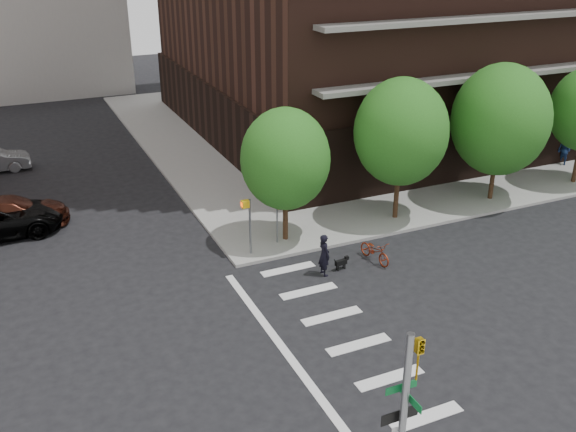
# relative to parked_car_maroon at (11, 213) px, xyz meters

# --- Properties ---
(ground) EXTENTS (120.00, 120.00, 0.00)m
(ground) POSITION_rel_parked_car_maroon_xyz_m (7.47, -15.39, -0.78)
(ground) COLOR black
(ground) RESTS_ON ground
(sidewalk_ne) EXTENTS (39.00, 33.00, 0.15)m
(sidewalk_ne) POSITION_rel_parked_car_maroon_xyz_m (27.97, 8.11, -0.70)
(sidewalk_ne) COLOR gray
(sidewalk_ne) RESTS_ON ground
(crosswalk) EXTENTS (3.85, 13.00, 0.01)m
(crosswalk) POSITION_rel_parked_car_maroon_xyz_m (9.68, -15.39, -0.77)
(crosswalk) COLOR silver
(crosswalk) RESTS_ON ground
(tree_a) EXTENTS (4.00, 4.00, 5.90)m
(tree_a) POSITION_rel_parked_car_maroon_xyz_m (11.47, -6.89, 3.27)
(tree_a) COLOR #301E11
(tree_a) RESTS_ON sidewalk_ne
(tree_b) EXTENTS (4.50, 4.50, 6.65)m
(tree_b) POSITION_rel_parked_car_maroon_xyz_m (17.47, -6.89, 3.77)
(tree_b) COLOR #301E11
(tree_b) RESTS_ON sidewalk_ne
(tree_c) EXTENTS (5.00, 5.00, 6.80)m
(tree_c) POSITION_rel_parked_car_maroon_xyz_m (23.47, -6.89, 3.67)
(tree_c) COLOR #301E11
(tree_c) RESTS_ON sidewalk_ne
(pedestrian_signal) EXTENTS (2.18, 0.67, 2.60)m
(pedestrian_signal) POSITION_rel_parked_car_maroon_xyz_m (9.79, -7.47, 1.08)
(pedestrian_signal) COLOR slate
(pedestrian_signal) RESTS_ON sidewalk_ne
(parked_car_maroon) EXTENTS (2.54, 5.49, 1.55)m
(parked_car_maroon) POSITION_rel_parked_car_maroon_xyz_m (0.00, 0.00, 0.00)
(parked_car_maroon) COLOR #3D1A10
(parked_car_maroon) RESTS_ON ground
(scooter) EXTENTS (0.92, 1.96, 0.99)m
(scooter) POSITION_rel_parked_car_maroon_xyz_m (14.24, -10.26, -0.28)
(scooter) COLOR maroon
(scooter) RESTS_ON ground
(dog_walker) EXTENTS (0.69, 0.47, 1.85)m
(dog_walker) POSITION_rel_parked_car_maroon_xyz_m (11.66, -10.41, 0.15)
(dog_walker) COLOR black
(dog_walker) RESTS_ON ground
(dog) EXTENTS (0.66, 0.25, 0.55)m
(dog) POSITION_rel_parked_car_maroon_xyz_m (12.56, -10.33, -0.43)
(dog) COLOR black
(dog) RESTS_ON ground
(pedestrian_far) EXTENTS (0.90, 0.72, 1.79)m
(pedestrian_far) POSITION_rel_parked_car_maroon_xyz_m (31.16, -4.39, 0.27)
(pedestrian_far) COLOR navy
(pedestrian_far) RESTS_ON sidewalk_ne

